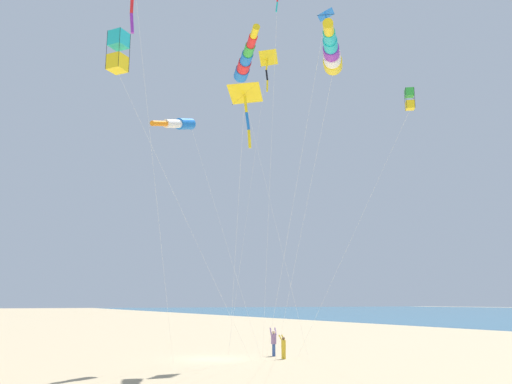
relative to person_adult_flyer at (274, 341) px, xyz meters
name	(u,v)px	position (x,y,z in m)	size (l,w,h in m)	color
ground_plane	(213,359)	(4.33, -0.05, -1.01)	(600.00, 600.00, 0.00)	tan
person_adult_flyer	(274,341)	(0.00, 0.00, 0.00)	(0.52, 0.62, 1.85)	#335199
person_child_green_jacket	(283,346)	(0.37, 1.98, -0.19)	(0.45, 0.52, 1.50)	gold
kite_box_teal_far_right	(409,100)	(-2.90, 11.03, 13.80)	(2.09, 10.24, 15.46)	green
kite_delta_green_low_center	(244,95)	(6.71, 9.45, 12.97)	(5.06, 11.33, 14.50)	yellow
kite_windsock_purple_drifting	(246,60)	(4.54, 5.01, 17.18)	(7.85, 7.70, 18.70)	blue
kite_box_small_distant	(118,52)	(12.98, 8.47, 14.39)	(10.77, 6.73, 16.41)	#1EB7C6
kite_windsock_striped_overhead	(179,124)	(8.09, 3.05, 13.12)	(8.08, 2.55, 14.83)	blue
kite_delta_black_fish_shape	(267,59)	(1.62, 2.28, 19.02)	(2.00, 5.18, 20.59)	yellow
kite_delta_long_streamer_left	(325,19)	(5.06, 14.46, 15.09)	(4.03, 13.39, 16.42)	blue
kite_windsock_orange_high_right	(332,53)	(4.92, 14.71, 13.34)	(7.46, 17.69, 15.13)	yellow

